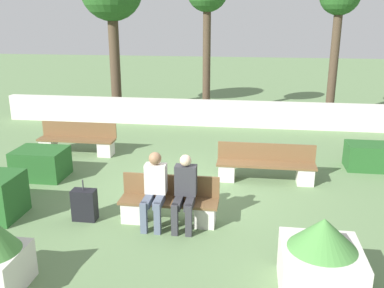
% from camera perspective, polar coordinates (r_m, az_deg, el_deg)
% --- Properties ---
extents(ground_plane, '(60.00, 60.00, 0.00)m').
position_cam_1_polar(ground_plane, '(9.20, -0.06, -6.29)').
color(ground_plane, '#607F51').
extents(perimeter_wall, '(14.63, 0.30, 0.87)m').
position_cam_1_polar(perimeter_wall, '(14.41, 3.13, 4.12)').
color(perimeter_wall, beige).
rests_on(perimeter_wall, ground_plane).
extents(bench_front, '(1.78, 0.48, 0.83)m').
position_cam_1_polar(bench_front, '(7.82, -3.07, -8.16)').
color(bench_front, brown).
rests_on(bench_front, ground_plane).
extents(bench_left_side, '(2.08, 0.49, 0.83)m').
position_cam_1_polar(bench_left_side, '(11.92, -15.05, 0.26)').
color(bench_left_side, brown).
rests_on(bench_left_side, ground_plane).
extents(bench_right_side, '(2.20, 0.48, 0.83)m').
position_cam_1_polar(bench_right_side, '(9.77, 9.80, -3.04)').
color(bench_right_side, brown).
rests_on(bench_right_side, ground_plane).
extents(person_seated_man, '(0.38, 0.64, 1.30)m').
position_cam_1_polar(person_seated_man, '(7.49, -0.97, -6.01)').
color(person_seated_man, '#333338').
rests_on(person_seated_man, ground_plane).
extents(person_seated_woman, '(0.38, 0.64, 1.32)m').
position_cam_1_polar(person_seated_woman, '(7.58, -5.03, -5.63)').
color(person_seated_woman, '#515B70').
rests_on(person_seated_woman, ground_plane).
extents(hedge_block_near_left, '(1.13, 0.88, 0.67)m').
position_cam_1_polar(hedge_block_near_left, '(10.45, -19.49, -2.44)').
color(hedge_block_near_left, '#235623').
rests_on(hedge_block_near_left, ground_plane).
extents(hedge_block_mid_left, '(1.27, 0.73, 0.63)m').
position_cam_1_polar(hedge_block_mid_left, '(11.26, 22.98, -1.56)').
color(hedge_block_mid_left, '#235623').
rests_on(hedge_block_mid_left, ground_plane).
extents(planter_corner_left, '(1.06, 1.06, 1.10)m').
position_cam_1_polar(planter_corner_left, '(6.13, 16.82, -14.40)').
color(planter_corner_left, beige).
rests_on(planter_corner_left, ground_plane).
extents(suitcase, '(0.43, 0.24, 0.79)m').
position_cam_1_polar(suitcase, '(8.11, -14.14, -7.88)').
color(suitcase, black).
rests_on(suitcase, ground_plane).
extents(tree_center_right, '(1.39, 1.39, 4.96)m').
position_cam_1_polar(tree_center_right, '(15.89, 19.07, 17.43)').
color(tree_center_right, '#473828').
rests_on(tree_center_right, ground_plane).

